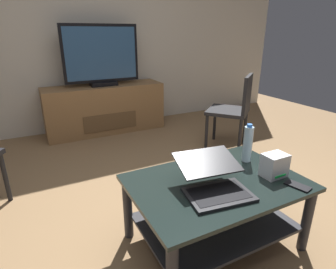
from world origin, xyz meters
TOP-DOWN VIEW (x-y plane):
  - ground_plane at (0.00, 0.00)m, footprint 7.68×7.68m
  - back_wall at (0.00, 2.57)m, footprint 6.40×0.12m
  - coffee_table at (0.13, -0.25)m, footprint 1.04×0.72m
  - media_cabinet at (0.11, 2.25)m, footprint 1.57×0.47m
  - television at (0.11, 2.23)m, footprint 0.97×0.20m
  - dining_chair at (1.27, 0.95)m, footprint 0.62×0.62m
  - laptop at (0.05, -0.32)m, footprint 0.41×0.44m
  - router_box at (0.48, -0.36)m, footprint 0.15×0.11m
  - water_bottle_near at (0.48, -0.11)m, footprint 0.06×0.06m
  - cell_phone at (0.51, -0.52)m, footprint 0.10×0.15m
  - tv_remote at (0.16, 0.00)m, footprint 0.07×0.17m

SIDE VIEW (x-z plane):
  - ground_plane at x=0.00m, z-range 0.00..0.00m
  - coffee_table at x=0.13m, z-range 0.09..0.55m
  - media_cabinet at x=0.11m, z-range 0.00..0.64m
  - cell_phone at x=0.51m, z-range 0.46..0.47m
  - tv_remote at x=0.16m, z-range 0.46..0.48m
  - dining_chair at x=1.27m, z-range 0.06..0.94m
  - laptop at x=0.05m, z-range 0.44..0.61m
  - router_box at x=0.48m, z-range 0.46..0.61m
  - water_bottle_near at x=0.48m, z-range 0.45..0.72m
  - television at x=0.11m, z-range 0.63..1.40m
  - back_wall at x=0.00m, z-range 0.00..2.80m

